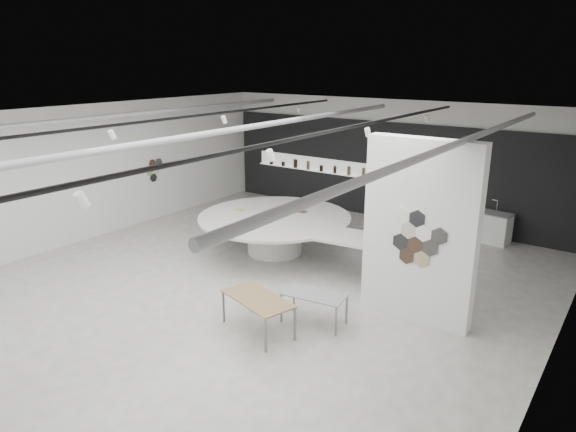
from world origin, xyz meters
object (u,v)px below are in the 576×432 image
Objects in this scene: sample_table_stone at (314,296)px; display_island at (277,229)px; partition_column at (420,232)px; kitchen_counter at (483,225)px; sample_table_wood at (258,300)px.

display_island is at bearing 137.38° from sample_table_stone.
partition_column is 2.25× the size of kitchen_counter.
partition_column is at bearing -22.99° from display_island.
sample_table_stone is at bearing -92.83° from kitchen_counter.
partition_column is at bearing -80.07° from kitchen_counter.
sample_table_wood is 8.01m from kitchen_counter.
sample_table_stone is (2.88, -2.65, -0.09)m from display_island.
kitchen_counter reaches higher than sample_table_wood.
sample_table_stone is at bearing 51.76° from sample_table_wood.
sample_table_stone is (-1.49, -1.37, -1.23)m from partition_column.
sample_table_stone is at bearing -137.44° from partition_column.
sample_table_stone is 0.81× the size of kitchen_counter.
partition_column is 2.37m from sample_table_stone.
sample_table_wood is 1.25× the size of sample_table_stone.
partition_column reaches higher than display_island.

